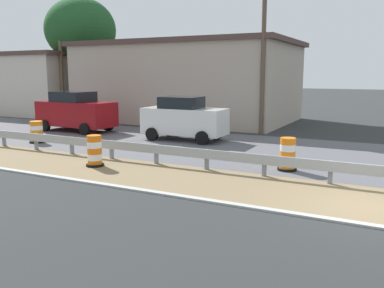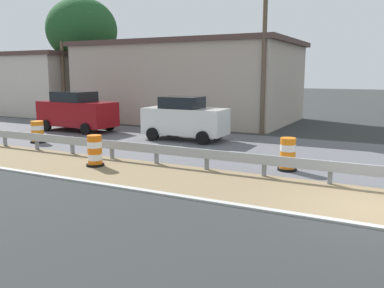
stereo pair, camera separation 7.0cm
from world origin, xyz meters
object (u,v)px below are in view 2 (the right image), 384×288
at_px(traffic_barrel_close, 95,152).
at_px(car_distant_a, 185,119).
at_px(utility_pole_mid, 63,66).
at_px(utility_pole_near, 264,44).
at_px(car_mid_far_lane, 77,111).
at_px(traffic_barrel_nearest, 288,156).
at_px(traffic_barrel_mid, 38,133).

bearing_deg(traffic_barrel_close, car_distant_a, -0.86).
bearing_deg(traffic_barrel_close, utility_pole_mid, 47.84).
xyz_separation_m(traffic_barrel_close, utility_pole_near, (10.17, -2.86, 4.27)).
distance_m(car_mid_far_lane, car_distant_a, 6.96).
height_order(traffic_barrel_nearest, traffic_barrel_close, traffic_barrel_nearest).
bearing_deg(utility_pole_near, utility_pole_mid, 86.13).
xyz_separation_m(traffic_barrel_mid, utility_pole_near, (7.54, -8.59, 4.31)).
distance_m(traffic_barrel_nearest, utility_pole_near, 9.44).
distance_m(traffic_barrel_mid, car_distant_a, 7.03).
bearing_deg(traffic_barrel_nearest, car_mid_far_lane, 72.76).
height_order(traffic_barrel_nearest, utility_pole_mid, utility_pole_mid).
relative_size(traffic_barrel_close, car_mid_far_lane, 0.24).
height_order(traffic_barrel_close, car_mid_far_lane, car_mid_far_lane).
relative_size(traffic_barrel_nearest, utility_pole_near, 0.12).
xyz_separation_m(traffic_barrel_nearest, car_distant_a, (4.05, 6.14, 0.55)).
bearing_deg(car_distant_a, car_mid_far_lane, 178.79).
bearing_deg(utility_pole_near, traffic_barrel_nearest, -156.33).
xyz_separation_m(traffic_barrel_close, utility_pole_mid, (11.20, 12.37, 3.28)).
bearing_deg(utility_pole_mid, traffic_barrel_mid, -142.24).
bearing_deg(traffic_barrel_nearest, utility_pole_near, 23.67).
bearing_deg(car_distant_a, utility_pole_near, 51.85).
distance_m(traffic_barrel_close, car_mid_far_lane, 9.49).
bearing_deg(traffic_barrel_close, traffic_barrel_nearest, -68.45).
bearing_deg(utility_pole_mid, traffic_barrel_close, -132.16).
height_order(traffic_barrel_close, traffic_barrel_mid, traffic_barrel_close).
distance_m(traffic_barrel_close, traffic_barrel_mid, 6.31).
relative_size(traffic_barrel_close, utility_pole_near, 0.12).
xyz_separation_m(traffic_barrel_mid, car_mid_far_lane, (3.89, 1.13, 0.65)).
relative_size(traffic_barrel_mid, car_distant_a, 0.25).
height_order(traffic_barrel_nearest, car_mid_far_lane, car_mid_far_lane).
height_order(car_mid_far_lane, utility_pole_mid, utility_pole_mid).
relative_size(car_distant_a, utility_pole_mid, 0.57).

